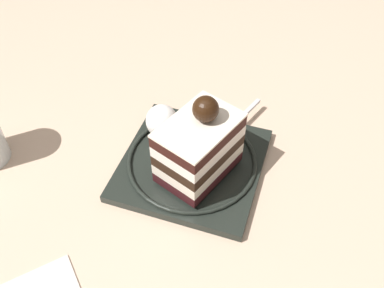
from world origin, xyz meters
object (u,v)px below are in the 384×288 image
cake_slice (199,146)px  whipped_cream_dollop (162,121)px  dessert_plate (192,163)px  fork (234,124)px

cake_slice → whipped_cream_dollop: cake_slice is taller
dessert_plate → fork: bearing=151.7°
dessert_plate → cake_slice: cake_slice is taller
dessert_plate → cake_slice: 0.06m
dessert_plate → cake_slice: bearing=40.7°
dessert_plate → fork: (-0.08, 0.04, 0.01)m
cake_slice → whipped_cream_dollop: (-0.05, -0.07, -0.02)m
whipped_cream_dollop → fork: size_ratio=0.41×
cake_slice → whipped_cream_dollop: 0.09m
fork → whipped_cream_dollop: bearing=-65.9°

